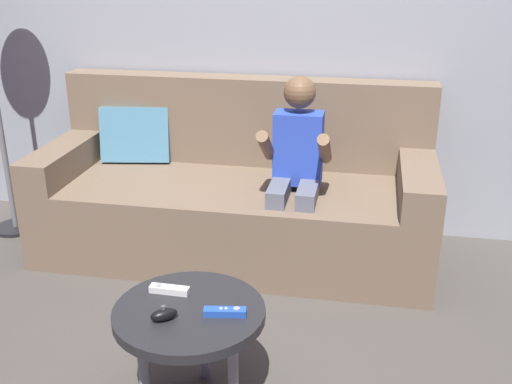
{
  "coord_description": "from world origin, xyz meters",
  "views": [
    {
      "loc": [
        0.44,
        -1.7,
        1.52
      ],
      "look_at": [
        -0.01,
        0.62,
        0.58
      ],
      "focal_mm": 43.18,
      "sensor_mm": 36.0,
      "label": 1
    }
  ],
  "objects_px": {
    "couch": "(235,196)",
    "nunchuk_black": "(164,314)",
    "coffee_table": "(190,319)",
    "person_seated_on_couch": "(296,167)",
    "game_remote_blue_far_corner": "(225,312)",
    "game_remote_white_near_edge": "(169,290)"
  },
  "relations": [
    {
      "from": "person_seated_on_couch",
      "to": "game_remote_blue_far_corner",
      "type": "xyz_separation_m",
      "value": [
        -0.09,
        -1.08,
        -0.14
      ]
    },
    {
      "from": "coffee_table",
      "to": "game_remote_blue_far_corner",
      "type": "xyz_separation_m",
      "value": [
        0.13,
        -0.02,
        0.06
      ]
    },
    {
      "from": "game_remote_white_near_edge",
      "to": "game_remote_blue_far_corner",
      "type": "xyz_separation_m",
      "value": [
        0.22,
        -0.1,
        0.0
      ]
    },
    {
      "from": "nunchuk_black",
      "to": "game_remote_white_near_edge",
      "type": "bearing_deg",
      "value": 102.5
    },
    {
      "from": "game_remote_blue_far_corner",
      "to": "game_remote_white_near_edge",
      "type": "bearing_deg",
      "value": 155.7
    },
    {
      "from": "coffee_table",
      "to": "nunchuk_black",
      "type": "relative_size",
      "value": 5.19
    },
    {
      "from": "coffee_table",
      "to": "game_remote_white_near_edge",
      "type": "distance_m",
      "value": 0.14
    },
    {
      "from": "person_seated_on_couch",
      "to": "game_remote_blue_far_corner",
      "type": "bearing_deg",
      "value": -94.81
    },
    {
      "from": "person_seated_on_couch",
      "to": "nunchuk_black",
      "type": "distance_m",
      "value": 1.18
    },
    {
      "from": "person_seated_on_couch",
      "to": "coffee_table",
      "type": "bearing_deg",
      "value": -101.66
    },
    {
      "from": "person_seated_on_couch",
      "to": "game_remote_white_near_edge",
      "type": "height_order",
      "value": "person_seated_on_couch"
    },
    {
      "from": "game_remote_white_near_edge",
      "to": "person_seated_on_couch",
      "type": "bearing_deg",
      "value": 72.09
    },
    {
      "from": "couch",
      "to": "game_remote_blue_far_corner",
      "type": "height_order",
      "value": "couch"
    },
    {
      "from": "couch",
      "to": "nunchuk_black",
      "type": "bearing_deg",
      "value": -87.35
    },
    {
      "from": "coffee_table",
      "to": "game_remote_white_near_edge",
      "type": "bearing_deg",
      "value": 139.04
    },
    {
      "from": "couch",
      "to": "person_seated_on_couch",
      "type": "relative_size",
      "value": 2.07
    },
    {
      "from": "nunchuk_black",
      "to": "game_remote_blue_far_corner",
      "type": "distance_m",
      "value": 0.2
    },
    {
      "from": "person_seated_on_couch",
      "to": "nunchuk_black",
      "type": "relative_size",
      "value": 9.78
    },
    {
      "from": "coffee_table",
      "to": "nunchuk_black",
      "type": "bearing_deg",
      "value": -126.35
    },
    {
      "from": "person_seated_on_couch",
      "to": "nunchuk_black",
      "type": "bearing_deg",
      "value": -103.72
    },
    {
      "from": "couch",
      "to": "coffee_table",
      "type": "relative_size",
      "value": 3.9
    },
    {
      "from": "nunchuk_black",
      "to": "couch",
      "type": "bearing_deg",
      "value": 92.65
    }
  ]
}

